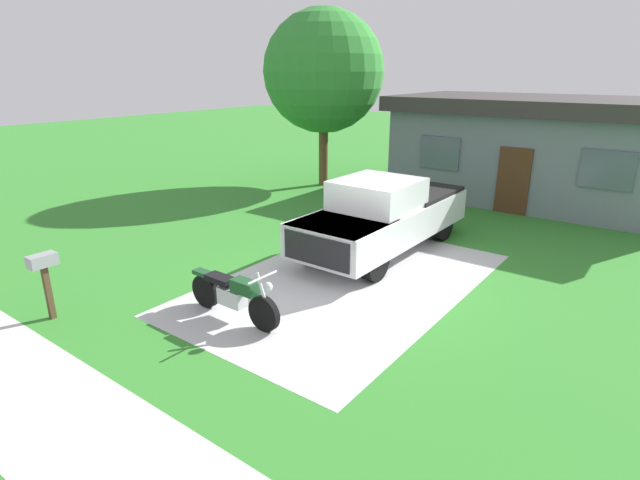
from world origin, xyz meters
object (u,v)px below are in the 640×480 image
mailbox (44,269)px  pickup_truck (385,214)px  motorcycle (234,295)px  neighbor_house (538,148)px  shade_tree (324,72)px

mailbox → pickup_truck: bearing=66.1°
motorcycle → neighbor_house: neighbor_house is taller
motorcycle → shade_tree: size_ratio=0.34×
neighbor_house → shade_tree: bearing=-159.7°
motorcycle → pickup_truck: bearing=85.9°
pickup_truck → neighbor_house: bearing=79.2°
mailbox → neighbor_house: 15.58m
shade_tree → motorcycle: bearing=-61.8°
motorcycle → mailbox: (-2.73, -2.02, 0.51)m
motorcycle → pickup_truck: (0.35, 4.93, 0.48)m
mailbox → shade_tree: 12.90m
shade_tree → neighbor_house: bearing=20.3°
neighbor_house → pickup_truck: bearing=-100.8°
neighbor_house → mailbox: bearing=-107.2°
mailbox → shade_tree: shade_tree is taller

